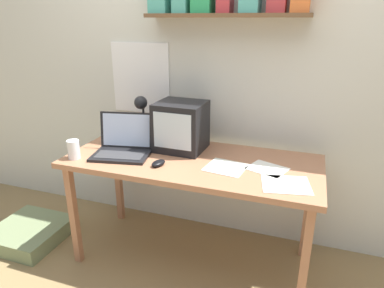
% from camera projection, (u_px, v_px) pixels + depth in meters
% --- Properties ---
extents(ground_plane, '(12.00, 12.00, 0.00)m').
position_uv_depth(ground_plane, '(192.00, 257.00, 2.41)').
color(ground_plane, olive).
extents(back_wall, '(5.60, 0.24, 2.60)m').
position_uv_depth(back_wall, '(214.00, 60.00, 2.37)').
color(back_wall, silver).
rests_on(back_wall, ground_plane).
extents(corner_desk, '(1.59, 0.70, 0.75)m').
position_uv_depth(corner_desk, '(192.00, 168.00, 2.18)').
color(corner_desk, '#AA704E').
rests_on(corner_desk, ground_plane).
extents(crt_monitor, '(0.32, 0.30, 0.32)m').
position_uv_depth(crt_monitor, '(181.00, 126.00, 2.26)').
color(crt_monitor, black).
rests_on(crt_monitor, corner_desk).
extents(laptop, '(0.40, 0.34, 0.25)m').
position_uv_depth(laptop, '(123.00, 144.00, 2.22)').
color(laptop, black).
rests_on(laptop, corner_desk).
extents(desk_lamp, '(0.13, 0.16, 0.33)m').
position_uv_depth(desk_lamp, '(142.00, 113.00, 2.38)').
color(desk_lamp, '#232326').
rests_on(desk_lamp, corner_desk).
extents(juice_glass, '(0.08, 0.08, 0.12)m').
position_uv_depth(juice_glass, '(74.00, 150.00, 2.14)').
color(juice_glass, white).
rests_on(juice_glass, corner_desk).
extents(computer_mouse, '(0.09, 0.12, 0.03)m').
position_uv_depth(computer_mouse, '(158.00, 163.00, 2.05)').
color(computer_mouse, black).
rests_on(computer_mouse, corner_desk).
extents(open_notebook, '(0.26, 0.24, 0.00)m').
position_uv_depth(open_notebook, '(267.00, 169.00, 2.01)').
color(open_notebook, white).
rests_on(open_notebook, corner_desk).
extents(loose_paper_near_laptop, '(0.29, 0.26, 0.00)m').
position_uv_depth(loose_paper_near_laptop, '(286.00, 184.00, 1.82)').
color(loose_paper_near_laptop, white).
rests_on(loose_paper_near_laptop, corner_desk).
extents(printed_handout, '(0.25, 0.24, 0.00)m').
position_uv_depth(printed_handout, '(226.00, 167.00, 2.03)').
color(printed_handout, white).
rests_on(printed_handout, corner_desk).
extents(floor_cushion, '(0.50, 0.50, 0.12)m').
position_uv_depth(floor_cushion, '(30.00, 233.00, 2.59)').
color(floor_cushion, '#74845C').
rests_on(floor_cushion, ground_plane).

